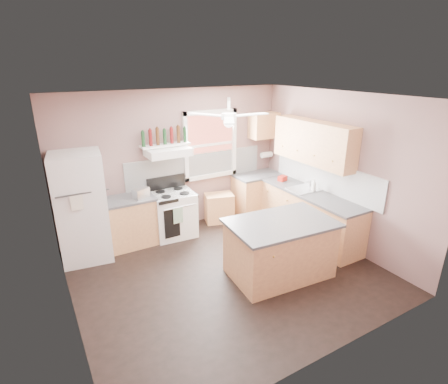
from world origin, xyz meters
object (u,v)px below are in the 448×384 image
cart (219,209)px  island (280,249)px  toaster (141,193)px  refrigerator (82,207)px  stove (174,214)px

cart → island: size_ratio=0.38×
cart → toaster: bearing=-158.1°
refrigerator → toaster: 0.98m
refrigerator → island: size_ratio=1.22×
stove → cart: stove is taller
cart → island: (-0.15, -2.17, 0.15)m
stove → island: same height
refrigerator → cart: bearing=10.2°
refrigerator → stove: size_ratio=2.12×
island → cart: bearing=90.6°
toaster → island: size_ratio=0.19×
toaster → refrigerator: bearing=153.4°
island → refrigerator: bearing=145.1°
stove → cart: size_ratio=1.52×
refrigerator → island: refrigerator is taller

